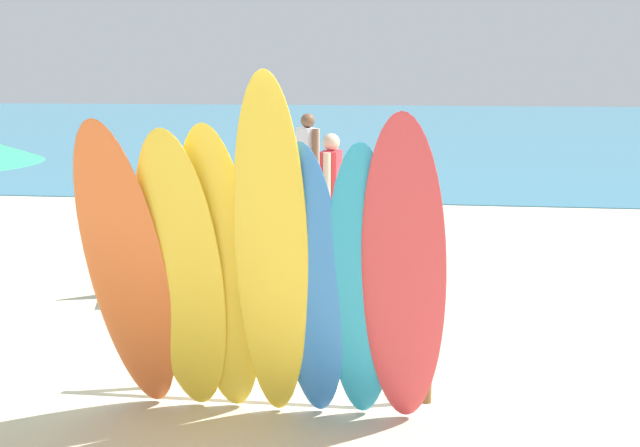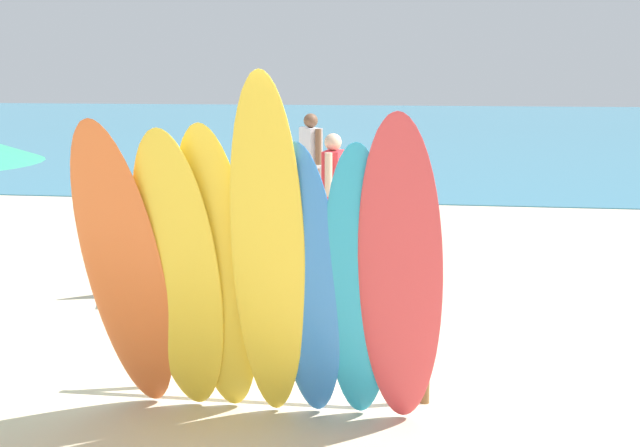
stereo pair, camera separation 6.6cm
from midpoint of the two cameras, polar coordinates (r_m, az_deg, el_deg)
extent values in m
plane|color=beige|center=(20.22, 4.51, 3.42)|extent=(60.00, 60.00, 0.00)
cube|color=teal|center=(35.44, 5.95, 6.42)|extent=(60.00, 40.00, 0.02)
cylinder|color=brown|center=(6.77, -11.72, -7.99)|extent=(0.07, 0.07, 0.69)
cylinder|color=brown|center=(6.40, 6.93, -8.93)|extent=(0.07, 0.07, 0.69)
cylinder|color=brown|center=(6.39, -2.70, -5.62)|extent=(2.26, 0.06, 0.06)
ellipsoid|color=orange|center=(5.92, -13.10, -3.29)|extent=(0.62, 0.94, 2.17)
ellipsoid|color=yellow|center=(5.84, -9.53, -3.64)|extent=(0.57, 0.82, 2.11)
ellipsoid|color=yellow|center=(5.82, -7.00, -3.50)|extent=(0.56, 0.75, 2.13)
ellipsoid|color=yellow|center=(5.56, -3.59, -2.33)|extent=(0.57, 0.98, 2.47)
ellipsoid|color=#337AD1|center=(5.70, -0.98, -4.27)|extent=(0.51, 0.75, 2.03)
ellipsoid|color=#289EC6|center=(5.66, 2.47, -4.38)|extent=(0.50, 0.77, 2.03)
ellipsoid|color=#D13D42|center=(5.54, 5.29, -3.69)|extent=(0.58, 0.86, 2.22)
cylinder|color=beige|center=(10.88, 0.40, -0.50)|extent=(0.12, 0.12, 0.79)
cylinder|color=beige|center=(11.20, 0.75, -0.19)|extent=(0.12, 0.12, 0.79)
cube|color=black|center=(10.98, 0.58, 1.36)|extent=(0.42, 0.26, 0.19)
cube|color=#DB333D|center=(10.93, 0.58, 3.28)|extent=(0.25, 0.42, 0.62)
sphere|color=beige|center=(10.89, 0.59, 5.48)|extent=(0.22, 0.22, 0.22)
cylinder|color=beige|center=(10.67, 0.29, 3.30)|extent=(0.10, 0.10, 0.55)
cylinder|color=beige|center=(11.18, 0.86, 3.62)|extent=(0.10, 0.10, 0.55)
cylinder|color=beige|center=(12.16, -3.73, 0.59)|extent=(0.12, 0.12, 0.77)
cylinder|color=beige|center=(12.04, -2.35, 0.50)|extent=(0.12, 0.12, 0.77)
cube|color=#DB333D|center=(12.05, -3.06, 2.05)|extent=(0.41, 0.25, 0.18)
cube|color=#B23399|center=(12.00, -3.07, 3.76)|extent=(0.43, 0.28, 0.60)
sphere|color=beige|center=(11.96, -3.09, 5.70)|extent=(0.22, 0.22, 0.22)
cylinder|color=beige|center=(12.10, -4.18, 3.96)|extent=(0.09, 0.09, 0.53)
cylinder|color=beige|center=(11.91, -1.95, 3.87)|extent=(0.09, 0.09, 0.53)
cylinder|color=brown|center=(14.27, -1.26, 2.20)|extent=(0.13, 0.13, 0.83)
cylinder|color=brown|center=(13.96, -0.63, 2.02)|extent=(0.13, 0.13, 0.83)
cube|color=silver|center=(14.07, -0.95, 3.51)|extent=(0.45, 0.27, 0.20)
cube|color=silver|center=(14.03, -0.95, 5.10)|extent=(0.43, 0.48, 0.65)
sphere|color=brown|center=(13.99, -0.96, 6.91)|extent=(0.23, 0.23, 0.23)
cylinder|color=brown|center=(14.27, -1.45, 5.34)|extent=(0.10, 0.10, 0.58)
cylinder|color=brown|center=(13.78, -0.44, 5.16)|extent=(0.10, 0.10, 0.58)
cylinder|color=tan|center=(10.11, -4.62, -1.39)|extent=(0.12, 0.12, 0.79)
cylinder|color=tan|center=(10.43, -4.39, -1.02)|extent=(0.12, 0.12, 0.79)
cube|color=orange|center=(10.21, -4.53, 0.61)|extent=(0.42, 0.26, 0.19)
cube|color=black|center=(10.15, -4.56, 2.67)|extent=(0.24, 0.42, 0.62)
sphere|color=tan|center=(10.11, -4.59, 5.03)|extent=(0.22, 0.22, 0.22)
cylinder|color=tan|center=(9.89, -4.76, 2.67)|extent=(0.10, 0.10, 0.55)
cylinder|color=tan|center=(10.41, -4.37, 3.05)|extent=(0.10, 0.10, 0.55)
cylinder|color=#B7B7BC|center=(9.07, -13.20, -4.67)|extent=(0.02, 0.02, 0.28)
cylinder|color=#B7B7BC|center=(9.05, -10.54, -4.60)|extent=(0.02, 0.02, 0.28)
cylinder|color=#B7B7BC|center=(9.43, -13.06, -4.08)|extent=(0.02, 0.02, 0.28)
cylinder|color=#B7B7BC|center=(9.42, -10.51, -4.01)|extent=(0.02, 0.02, 0.28)
cube|color=blue|center=(9.20, -11.87, -3.40)|extent=(0.61, 0.58, 0.03)
cube|color=blue|center=(9.44, -11.86, -1.33)|extent=(0.54, 0.34, 0.53)
camera|label=1|loc=(0.03, -90.23, -0.04)|focal=47.77mm
camera|label=2|loc=(0.03, 89.77, 0.04)|focal=47.77mm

